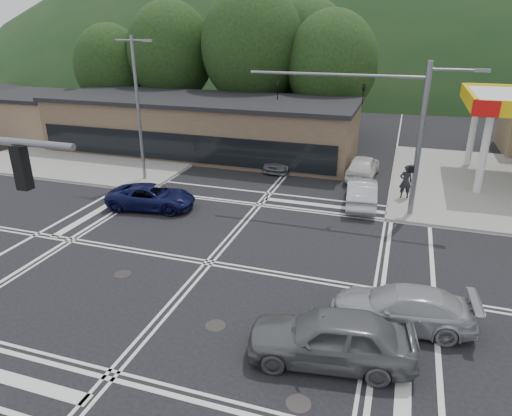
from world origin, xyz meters
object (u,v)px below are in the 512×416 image
(car_grey_center, at_px, (331,337))
(pedestrian, at_px, (406,182))
(car_blue_west, at_px, (151,197))
(car_northbound, at_px, (285,158))
(car_queue_b, at_px, (363,167))
(car_queue_a, at_px, (361,192))
(car_silver_east, at_px, (402,307))

(car_grey_center, height_order, pedestrian, pedestrian)
(car_blue_west, relative_size, car_northbound, 1.02)
(car_queue_b, bearing_deg, pedestrian, 131.17)
(pedestrian, bearing_deg, car_northbound, -39.14)
(car_queue_a, bearing_deg, car_blue_west, 14.84)
(car_silver_east, bearing_deg, car_northbound, -157.30)
(car_blue_west, xyz_separation_m, pedestrian, (13.37, 5.71, 0.47))
(car_grey_center, distance_m, car_queue_b, 18.52)
(car_silver_east, xyz_separation_m, pedestrian, (-0.18, 12.51, 0.45))
(car_queue_a, xyz_separation_m, pedestrian, (2.32, 1.55, 0.38))
(car_grey_center, height_order, car_northbound, car_grey_center)
(car_grey_center, distance_m, car_northbound, 20.28)
(car_blue_west, xyz_separation_m, car_grey_center, (11.54, -9.34, 0.19))
(car_queue_a, bearing_deg, pedestrian, -152.13)
(car_silver_east, bearing_deg, car_queue_b, -173.91)
(car_blue_west, distance_m, car_northbound, 11.09)
(car_blue_west, relative_size, car_silver_east, 1.01)
(car_silver_east, bearing_deg, car_queue_a, -171.46)
(car_grey_center, height_order, car_queue_b, car_grey_center)
(car_grey_center, bearing_deg, car_silver_east, 133.32)
(car_grey_center, xyz_separation_m, pedestrian, (1.83, 15.05, 0.28))
(car_silver_east, height_order, car_queue_a, car_queue_a)
(car_blue_west, distance_m, pedestrian, 14.54)
(car_blue_west, height_order, car_silver_east, car_silver_east)
(car_queue_a, bearing_deg, car_queue_b, -90.93)
(car_grey_center, distance_m, car_silver_east, 3.24)
(car_grey_center, relative_size, car_northbound, 1.06)
(car_grey_center, bearing_deg, car_queue_b, 174.51)
(car_blue_west, xyz_separation_m, car_queue_a, (11.05, 4.16, 0.09))
(car_blue_west, bearing_deg, car_grey_center, -137.83)
(car_silver_east, distance_m, car_northbound, 18.72)
(car_grey_center, distance_m, car_queue_a, 13.51)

